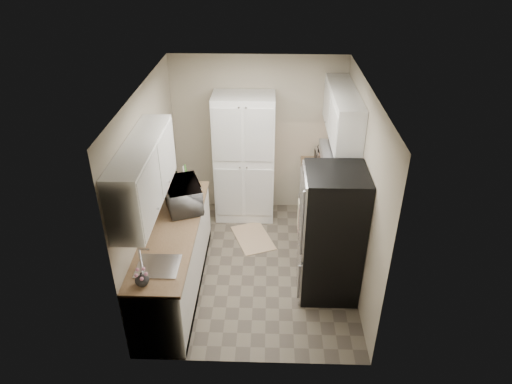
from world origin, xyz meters
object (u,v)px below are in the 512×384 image
pantry_cabinet (244,159)px  wine_bottle (177,182)px  toaster_oven (325,157)px  refrigerator (331,235)px  electric_range (325,223)px  microwave (183,195)px

pantry_cabinet → wine_bottle: 1.22m
toaster_oven → refrigerator: bearing=-93.7°
refrigerator → wine_bottle: size_ratio=6.23×
electric_range → wine_bottle: size_ratio=4.14×
electric_range → refrigerator: 0.88m
microwave → pantry_cabinet: bearing=-49.7°
wine_bottle → pantry_cabinet: bearing=44.8°
electric_range → toaster_oven: (0.05, 0.95, 0.55)m
refrigerator → toaster_oven: refrigerator is taller
refrigerator → toaster_oven: 1.76m
wine_bottle → toaster_oven: size_ratio=0.75×
electric_range → toaster_oven: bearing=87.0°
microwave → toaster_oven: size_ratio=1.69×
pantry_cabinet → electric_range: size_ratio=1.77×
electric_range → toaster_oven: 1.10m
microwave → wine_bottle: microwave is taller
microwave → wine_bottle: (-0.16, 0.40, -0.03)m
electric_range → wine_bottle: 2.12m
electric_range → refrigerator: size_ratio=0.66×
microwave → refrigerator: bearing=-124.4°
pantry_cabinet → toaster_oven: pantry_cabinet is taller
pantry_cabinet → refrigerator: bearing=-56.5°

